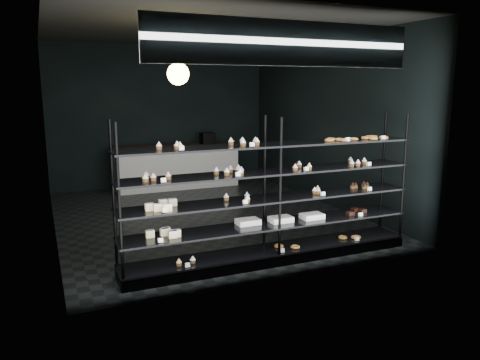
# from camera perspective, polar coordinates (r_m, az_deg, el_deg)

# --- Properties ---
(room) EXTENTS (5.01, 6.01, 3.20)m
(room) POSITION_cam_1_polar(r_m,az_deg,el_deg) (8.16, -4.52, 6.53)
(room) COLOR black
(room) RESTS_ON ground
(display_shelf) EXTENTS (4.00, 0.50, 1.91)m
(display_shelf) POSITION_cam_1_polar(r_m,az_deg,el_deg) (6.12, 3.67, -4.29)
(display_shelf) COLOR black
(display_shelf) RESTS_ON room
(signage) EXTENTS (3.30, 0.05, 0.50)m
(signage) POSITION_cam_1_polar(r_m,az_deg,el_deg) (5.47, 5.68, 16.27)
(signage) COLOR #0D1945
(signage) RESTS_ON room
(pendant_lamp) EXTENTS (0.31, 0.31, 0.88)m
(pendant_lamp) POSITION_cam_1_polar(r_m,az_deg,el_deg) (6.83, -7.55, 12.71)
(pendant_lamp) COLOR black
(pendant_lamp) RESTS_ON room
(service_counter) EXTENTS (2.86, 0.65, 1.23)m
(service_counter) POSITION_cam_1_polar(r_m,az_deg,el_deg) (10.74, -7.59, 1.69)
(service_counter) COLOR silver
(service_counter) RESTS_ON room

